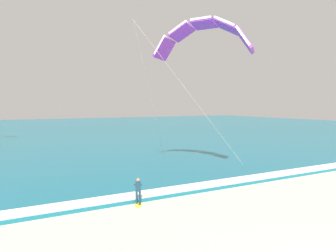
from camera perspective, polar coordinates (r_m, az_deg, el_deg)
sea at (r=79.12m, az=-20.15°, el=-0.76°), size 200.00×120.00×0.20m
surf_foam at (r=22.94m, az=1.97°, el=-11.48°), size 200.00×1.61×0.04m
surfboard at (r=20.38m, az=-5.50°, el=-14.08°), size 0.91×1.46×0.09m
kitesurfer at (r=20.13m, az=-5.52°, el=-11.59°), size 0.64×0.64×1.69m
kite_primary at (r=28.97m, az=6.40°, el=16.45°), size 11.73×9.22×12.77m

